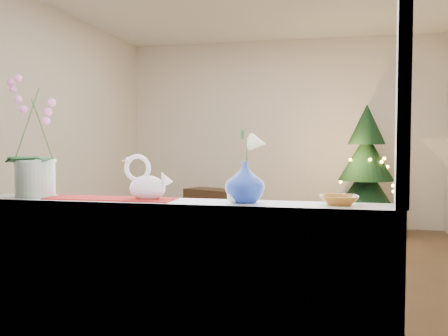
# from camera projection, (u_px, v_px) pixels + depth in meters

# --- Properties ---
(ground) EXTENTS (5.00, 5.00, 0.00)m
(ground) POSITION_uv_depth(u_px,v_px,m) (253.00, 266.00, 4.92)
(ground) COLOR #372616
(ground) RESTS_ON ground
(wall_back) EXTENTS (4.50, 0.10, 2.70)m
(wall_back) POSITION_uv_depth(u_px,v_px,m) (281.00, 133.00, 7.29)
(wall_back) COLOR beige
(wall_back) RESTS_ON ground
(wall_front) EXTENTS (4.50, 0.10, 2.70)m
(wall_front) POSITION_uv_depth(u_px,v_px,m) (170.00, 116.00, 2.42)
(wall_front) COLOR beige
(wall_front) RESTS_ON ground
(wall_left) EXTENTS (0.10, 5.00, 2.70)m
(wall_left) POSITION_uv_depth(u_px,v_px,m) (46.00, 130.00, 5.35)
(wall_left) COLOR beige
(wall_left) RESTS_ON ground
(window_apron) EXTENTS (2.20, 0.08, 0.88)m
(window_apron) POSITION_uv_depth(u_px,v_px,m) (173.00, 298.00, 2.50)
(window_apron) COLOR white
(window_apron) RESTS_ON ground
(windowsill) EXTENTS (2.20, 0.26, 0.04)m
(windowsill) POSITION_uv_depth(u_px,v_px,m) (178.00, 205.00, 2.57)
(windowsill) COLOR white
(windowsill) RESTS_ON window_apron
(window_frame) EXTENTS (2.22, 0.06, 1.60)m
(window_frame) POSITION_uv_depth(u_px,v_px,m) (171.00, 44.00, 2.43)
(window_frame) COLOR white
(window_frame) RESTS_ON windowsill
(runner) EXTENTS (0.70, 0.20, 0.01)m
(runner) POSITION_uv_depth(u_px,v_px,m) (110.00, 199.00, 2.65)
(runner) COLOR maroon
(runner) RESTS_ON windowsill
(orchid_pot) EXTENTS (0.28, 0.28, 0.68)m
(orchid_pot) POSITION_uv_depth(u_px,v_px,m) (34.00, 135.00, 2.75)
(orchid_pot) COLOR silver
(orchid_pot) RESTS_ON windowsill
(swan) EXTENTS (0.28, 0.16, 0.23)m
(swan) POSITION_uv_depth(u_px,v_px,m) (147.00, 178.00, 2.62)
(swan) COLOR silver
(swan) RESTS_ON windowsill
(blue_vase) EXTENTS (0.23, 0.23, 0.24)m
(blue_vase) POSITION_uv_depth(u_px,v_px,m) (245.00, 179.00, 2.49)
(blue_vase) COLOR navy
(blue_vase) RESTS_ON windowsill
(lily) EXTENTS (0.13, 0.07, 0.18)m
(lily) POSITION_uv_depth(u_px,v_px,m) (245.00, 137.00, 2.48)
(lily) COLOR beige
(lily) RESTS_ON blue_vase
(paperweight) EXTENTS (0.09, 0.09, 0.07)m
(paperweight) POSITION_uv_depth(u_px,v_px,m) (234.00, 196.00, 2.47)
(paperweight) COLOR silver
(paperweight) RESTS_ON windowsill
(amber_dish) EXTENTS (0.17, 0.17, 0.04)m
(amber_dish) POSITION_uv_depth(u_px,v_px,m) (339.00, 201.00, 2.40)
(amber_dish) COLOR #9A601E
(amber_dish) RESTS_ON windowsill
(xmas_tree) EXTENTS (1.24, 1.24, 1.72)m
(xmas_tree) POSITION_uv_depth(u_px,v_px,m) (366.00, 170.00, 6.52)
(xmas_tree) COLOR black
(xmas_tree) RESTS_ON ground
(side_table) EXTENTS (0.86, 0.65, 0.58)m
(side_table) POSITION_uv_depth(u_px,v_px,m) (214.00, 210.00, 6.86)
(side_table) COLOR black
(side_table) RESTS_ON ground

